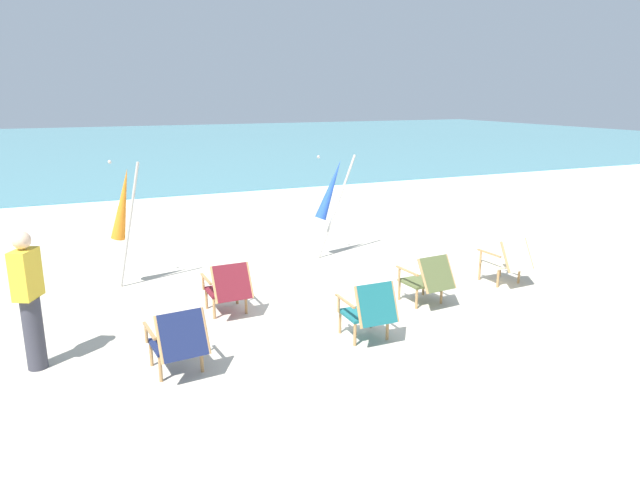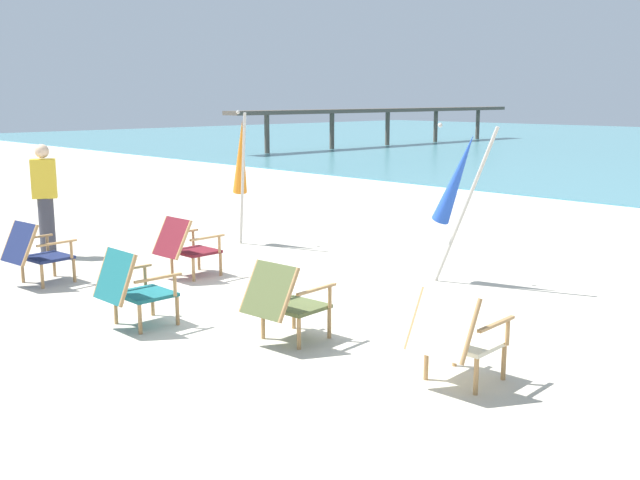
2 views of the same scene
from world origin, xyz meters
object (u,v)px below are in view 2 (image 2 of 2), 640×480
beach_chair_front_left (185,245)px  person_near_chairs (45,200)px  beach_chair_far_center (132,286)px  beach_chair_mid_center (284,299)px  beach_chair_back_right (455,335)px  umbrella_furled_orange (241,158)px  beach_chair_back_left (35,251)px  umbrella_furled_blue (457,180)px

beach_chair_front_left → person_near_chairs: 2.59m
beach_chair_far_center → person_near_chairs: person_near_chairs is taller
beach_chair_mid_center → person_near_chairs: size_ratio=0.49×
beach_chair_front_left → beach_chair_mid_center: 2.93m
beach_chair_mid_center → person_near_chairs: person_near_chairs is taller
beach_chair_back_right → umbrella_furled_orange: umbrella_furled_orange is taller
beach_chair_back_left → beach_chair_back_right: 5.64m
beach_chair_far_center → umbrella_furled_orange: (-2.59, 3.45, 0.93)m
beach_chair_front_left → beach_chair_mid_center: (2.82, -0.81, -0.00)m
beach_chair_far_center → umbrella_furled_orange: bearing=126.9°
beach_chair_front_left → beach_chair_back_left: size_ratio=0.99×
beach_chair_front_left → beach_chair_far_center: beach_chair_far_center is taller
beach_chair_mid_center → beach_chair_back_right: (1.75, 0.27, 0.00)m
umbrella_furled_blue → person_near_chairs: bearing=-150.3°
beach_chair_front_left → umbrella_furled_orange: size_ratio=0.38×
beach_chair_front_left → beach_chair_back_right: 4.60m
beach_chair_mid_center → person_near_chairs: 5.30m
beach_chair_back_left → umbrella_furled_blue: 5.23m
person_near_chairs → beach_chair_back_right: bearing=1.4°
beach_chair_back_left → umbrella_furled_blue: umbrella_furled_blue is taller
umbrella_furled_blue → umbrella_furled_orange: bearing=-175.2°
beach_chair_back_right → person_near_chairs: size_ratio=0.49×
beach_chair_back_left → person_near_chairs: person_near_chairs is taller
beach_chair_back_left → beach_chair_mid_center: 3.87m
beach_chair_mid_center → umbrella_furled_blue: bearing=94.1°
beach_chair_mid_center → person_near_chairs: bearing=178.8°
beach_chair_mid_center → umbrella_furled_orange: 4.90m
beach_chair_back_left → beach_chair_mid_center: (3.80, 0.73, -0.00)m
beach_chair_far_center → beach_chair_mid_center: size_ratio=1.02×
beach_chair_back_left → umbrella_furled_orange: umbrella_furled_orange is taller
beach_chair_far_center → beach_chair_back_right: 3.33m
umbrella_furled_orange → beach_chair_mid_center: bearing=-33.7°
beach_chair_mid_center → beach_chair_back_right: bearing=8.9°
beach_chair_far_center → beach_chair_back_right: beach_chair_far_center is taller
beach_chair_back_right → umbrella_furled_blue: (-1.97, 2.72, 0.87)m
beach_chair_far_center → beach_chair_back_left: (-2.39, 0.05, -0.00)m
beach_chair_front_left → person_near_chairs: size_ratio=0.48×
person_near_chairs → beach_chair_back_left: bearing=-29.3°
beach_chair_far_center → beach_chair_back_left: 2.39m
beach_chair_front_left → beach_chair_back_left: (-0.98, -1.53, 0.00)m
umbrella_furled_orange → beach_chair_front_left: bearing=-57.6°
beach_chair_mid_center → umbrella_furled_blue: (-0.22, 2.99, 0.87)m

